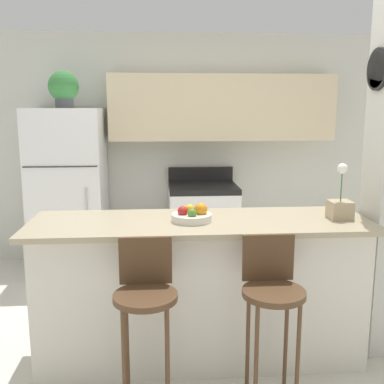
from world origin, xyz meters
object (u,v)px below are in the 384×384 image
(potted_plant_on_fridge, at_px, (64,88))
(fruit_bowl, at_px, (192,215))
(bar_stool_left, at_px, (146,300))
(bar_stool_right, at_px, (272,296))
(orchid_vase, at_px, (340,205))
(stove_range, at_px, (203,225))
(trash_bin, at_px, (126,260))
(refrigerator, at_px, (69,192))

(potted_plant_on_fridge, relative_size, fruit_bowl, 1.37)
(bar_stool_left, height_order, fruit_bowl, fruit_bowl)
(bar_stool_right, distance_m, orchid_vase, 0.89)
(bar_stool_left, bearing_deg, stove_range, 76.90)
(stove_range, height_order, bar_stool_right, stove_range)
(orchid_vase, bearing_deg, trash_bin, 135.24)
(fruit_bowl, bearing_deg, potted_plant_on_fridge, 122.61)
(fruit_bowl, bearing_deg, refrigerator, 122.61)
(refrigerator, distance_m, trash_bin, 0.94)
(stove_range, distance_m, bar_stool_right, 2.43)
(bar_stool_left, height_order, potted_plant_on_fridge, potted_plant_on_fridge)
(bar_stool_right, bearing_deg, potted_plant_on_fridge, 123.88)
(refrigerator, relative_size, orchid_vase, 4.55)
(orchid_vase, bearing_deg, fruit_bowl, 179.61)
(bar_stool_right, bearing_deg, trash_bin, 115.28)
(stove_range, height_order, fruit_bowl, fruit_bowl)
(bar_stool_right, distance_m, fruit_bowl, 0.76)
(orchid_vase, height_order, trash_bin, orchid_vase)
(fruit_bowl, bearing_deg, trash_bin, 110.17)
(potted_plant_on_fridge, bearing_deg, fruit_bowl, -57.39)
(bar_stool_left, relative_size, fruit_bowl, 3.75)
(refrigerator, height_order, stove_range, refrigerator)
(bar_stool_left, relative_size, orchid_vase, 2.65)
(potted_plant_on_fridge, distance_m, orchid_vase, 2.97)
(potted_plant_on_fridge, xyz_separation_m, trash_bin, (0.59, -0.26, -1.74))
(bar_stool_left, xyz_separation_m, trash_bin, (-0.27, 2.10, -0.49))
(stove_range, relative_size, potted_plant_on_fridge, 2.89)
(trash_bin, bearing_deg, orchid_vase, -44.76)
(trash_bin, bearing_deg, refrigerator, 156.39)
(potted_plant_on_fridge, xyz_separation_m, fruit_bowl, (1.17, -1.82, -0.90))
(stove_range, relative_size, fruit_bowl, 3.97)
(bar_stool_right, height_order, orchid_vase, orchid_vase)
(potted_plant_on_fridge, bearing_deg, refrigerator, -62.92)
(bar_stool_right, xyz_separation_m, orchid_vase, (0.59, 0.53, 0.40))
(bar_stool_left, xyz_separation_m, potted_plant_on_fridge, (-0.86, 2.36, 1.25))
(refrigerator, height_order, orchid_vase, refrigerator)
(trash_bin, bearing_deg, potted_plant_on_fridge, 156.38)
(stove_range, relative_size, bar_stool_left, 1.06)
(stove_range, distance_m, fruit_bowl, 1.98)
(bar_stool_left, bearing_deg, trash_bin, 97.40)
(trash_bin, bearing_deg, bar_stool_right, -64.72)
(stove_range, relative_size, bar_stool_right, 1.06)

